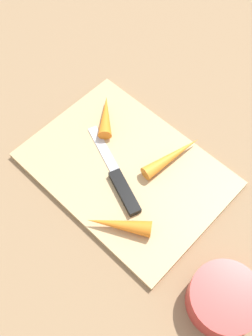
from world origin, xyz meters
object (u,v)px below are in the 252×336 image
object	(u,v)px
knife	(121,186)
small_bowl	(224,299)
carrot_longest	(172,156)
cutting_board	(126,170)
carrot_shortest	(106,116)
carrot_medium	(119,225)

from	to	relation	value
knife	small_bowl	bearing A→B (deg)	-167.18
knife	carrot_longest	bearing A→B (deg)	-83.73
cutting_board	carrot_longest	distance (m)	0.09
knife	small_bowl	world-z (taller)	small_bowl
knife	carrot_shortest	bearing A→B (deg)	-13.78
knife	carrot_shortest	world-z (taller)	carrot_shortest
cutting_board	carrot_longest	xyz separation A→B (m)	(0.05, 0.07, 0.02)
cutting_board	small_bowl	xyz separation A→B (m)	(0.27, -0.07, 0.02)
knife	carrot_longest	distance (m)	0.11
cutting_board	knife	bearing A→B (deg)	-57.80
knife	small_bowl	size ratio (longest dim) A/B	1.77
carrot_shortest	cutting_board	bearing A→B (deg)	-159.51
carrot_shortest	carrot_medium	world-z (taller)	carrot_medium
cutting_board	knife	distance (m)	0.04
knife	carrot_longest	world-z (taller)	carrot_longest
carrot_shortest	small_bowl	distance (m)	0.39
carrot_shortest	small_bowl	world-z (taller)	small_bowl
small_bowl	knife	bearing A→B (deg)	172.22
cutting_board	carrot_longest	size ratio (longest dim) A/B	2.83
carrot_longest	small_bowl	world-z (taller)	small_bowl
carrot_longest	knife	bearing A→B (deg)	175.67
knife	carrot_medium	world-z (taller)	carrot_medium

